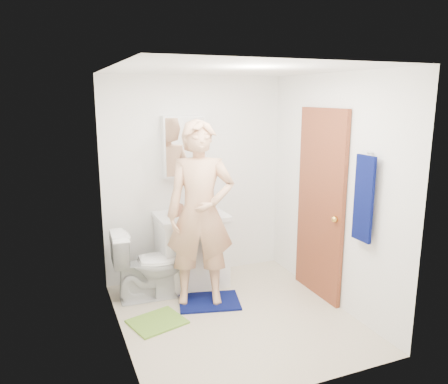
# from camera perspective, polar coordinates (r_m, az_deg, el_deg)

# --- Properties ---
(floor) EXTENTS (2.20, 2.40, 0.02)m
(floor) POSITION_cam_1_polar(r_m,az_deg,el_deg) (4.57, 1.42, -16.04)
(floor) COLOR beige
(floor) RESTS_ON ground
(ceiling) EXTENTS (2.20, 2.40, 0.02)m
(ceiling) POSITION_cam_1_polar(r_m,az_deg,el_deg) (4.02, 1.61, 15.87)
(ceiling) COLOR white
(ceiling) RESTS_ON ground
(wall_back) EXTENTS (2.20, 0.02, 2.40)m
(wall_back) POSITION_cam_1_polar(r_m,az_deg,el_deg) (5.24, -3.84, 1.76)
(wall_back) COLOR white
(wall_back) RESTS_ON ground
(wall_front) EXTENTS (2.20, 0.02, 2.40)m
(wall_front) POSITION_cam_1_polar(r_m,az_deg,el_deg) (3.11, 10.60, -5.98)
(wall_front) COLOR white
(wall_front) RESTS_ON ground
(wall_left) EXTENTS (0.02, 2.40, 2.40)m
(wall_left) POSITION_cam_1_polar(r_m,az_deg,el_deg) (3.83, -13.87, -2.58)
(wall_left) COLOR white
(wall_left) RESTS_ON ground
(wall_right) EXTENTS (0.02, 2.40, 2.40)m
(wall_right) POSITION_cam_1_polar(r_m,az_deg,el_deg) (4.68, 14.05, 0.12)
(wall_right) COLOR white
(wall_right) RESTS_ON ground
(vanity_cabinet) EXTENTS (0.75, 0.55, 0.80)m
(vanity_cabinet) POSITION_cam_1_polar(r_m,az_deg,el_deg) (5.13, -4.25, -7.74)
(vanity_cabinet) COLOR white
(vanity_cabinet) RESTS_ON floor
(countertop) EXTENTS (0.79, 0.59, 0.05)m
(countertop) POSITION_cam_1_polar(r_m,az_deg,el_deg) (5.00, -4.33, -3.17)
(countertop) COLOR white
(countertop) RESTS_ON vanity_cabinet
(sink_basin) EXTENTS (0.40, 0.40, 0.03)m
(sink_basin) POSITION_cam_1_polar(r_m,az_deg,el_deg) (5.00, -4.33, -3.00)
(sink_basin) COLOR white
(sink_basin) RESTS_ON countertop
(faucet) EXTENTS (0.03, 0.03, 0.12)m
(faucet) POSITION_cam_1_polar(r_m,az_deg,el_deg) (5.15, -4.96, -1.75)
(faucet) COLOR silver
(faucet) RESTS_ON countertop
(medicine_cabinet) EXTENTS (0.50, 0.12, 0.70)m
(medicine_cabinet) POSITION_cam_1_polar(r_m,az_deg,el_deg) (5.06, -5.27, 5.95)
(medicine_cabinet) COLOR white
(medicine_cabinet) RESTS_ON wall_back
(mirror_panel) EXTENTS (0.46, 0.01, 0.66)m
(mirror_panel) POSITION_cam_1_polar(r_m,az_deg,el_deg) (5.01, -5.05, 5.88)
(mirror_panel) COLOR white
(mirror_panel) RESTS_ON wall_back
(door) EXTENTS (0.05, 0.80, 2.05)m
(door) POSITION_cam_1_polar(r_m,az_deg,el_deg) (4.81, 12.46, -1.60)
(door) COLOR brown
(door) RESTS_ON ground
(door_knob) EXTENTS (0.07, 0.07, 0.07)m
(door_knob) POSITION_cam_1_polar(r_m,az_deg,el_deg) (4.56, 14.28, -3.46)
(door_knob) COLOR gold
(door_knob) RESTS_ON door
(towel) EXTENTS (0.03, 0.24, 0.80)m
(towel) POSITION_cam_1_polar(r_m,az_deg,el_deg) (4.18, 17.79, -0.85)
(towel) COLOR #08104F
(towel) RESTS_ON wall_right
(towel_hook) EXTENTS (0.06, 0.02, 0.02)m
(towel_hook) POSITION_cam_1_polar(r_m,az_deg,el_deg) (4.14, 18.60, 4.87)
(towel_hook) COLOR silver
(towel_hook) RESTS_ON wall_right
(toilet) EXTENTS (0.78, 0.47, 0.77)m
(toilet) POSITION_cam_1_polar(r_m,az_deg,el_deg) (4.85, -9.86, -9.28)
(toilet) COLOR white
(toilet) RESTS_ON floor
(bath_mat) EXTENTS (0.73, 0.60, 0.02)m
(bath_mat) POSITION_cam_1_polar(r_m,az_deg,el_deg) (4.83, -1.94, -14.12)
(bath_mat) COLOR #08104F
(bath_mat) RESTS_ON floor
(green_rug) EXTENTS (0.59, 0.54, 0.02)m
(green_rug) POSITION_cam_1_polar(r_m,az_deg,el_deg) (4.50, -8.72, -16.41)
(green_rug) COLOR #75AB39
(green_rug) RESTS_ON floor
(soap_dispenser) EXTENTS (0.11, 0.11, 0.20)m
(soap_dispenser) POSITION_cam_1_polar(r_m,az_deg,el_deg) (4.90, -6.06, -1.99)
(soap_dispenser) COLOR #AE7051
(soap_dispenser) RESTS_ON countertop
(toothbrush_cup) EXTENTS (0.16, 0.16, 0.10)m
(toothbrush_cup) POSITION_cam_1_polar(r_m,az_deg,el_deg) (5.18, -1.73, -1.73)
(toothbrush_cup) COLOR #6D469A
(toothbrush_cup) RESTS_ON countertop
(man) EXTENTS (0.81, 0.66, 1.92)m
(man) POSITION_cam_1_polar(r_m,az_deg,el_deg) (4.50, -3.10, -2.84)
(man) COLOR tan
(man) RESTS_ON bath_mat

